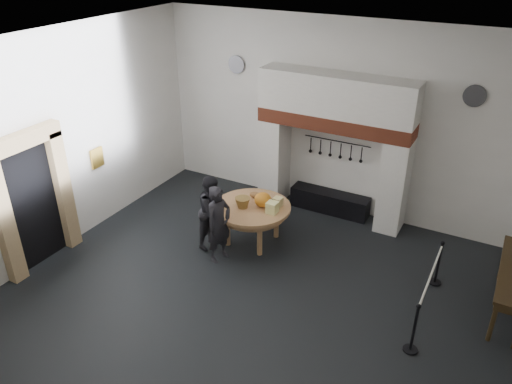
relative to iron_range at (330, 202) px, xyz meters
The scene contains 29 objects.
floor 3.73m from the iron_range, 90.00° to the right, with size 9.00×8.00×0.02m, color black.
ceiling 5.65m from the iron_range, 90.00° to the right, with size 9.00×8.00×0.02m, color silver.
wall_back 2.02m from the iron_range, 90.00° to the left, with size 9.00×0.02×4.50m, color silver.
wall_front 7.97m from the iron_range, 90.00° to the right, with size 9.00×0.02×4.50m, color silver.
wall_left 6.17m from the iron_range, 140.42° to the right, with size 0.02×8.00×4.50m, color silver.
chimney_pier_left 1.69m from the iron_range, behind, with size 0.55×0.70×2.15m, color silver.
chimney_pier_right 1.69m from the iron_range, ahead, with size 0.55×0.70×2.15m, color silver.
hearth_brick_band 2.06m from the iron_range, 90.00° to the right, with size 3.50×0.72×0.32m, color #9E442B.
chimney_hood 2.67m from the iron_range, 90.00° to the right, with size 3.50×0.70×0.90m, color silver.
iron_range is the anchor object (origin of this frame).
utensil_rail 1.51m from the iron_range, 90.00° to the left, with size 0.02×0.02×1.60m, color black.
door_recess 6.58m from the iron_range, 133.44° to the right, with size 0.04×1.10×2.50m, color black.
door_jamb_near 7.05m from the iron_range, 128.94° to the right, with size 0.22×0.30×2.60m, color tan.
door_jamb_far 6.04m from the iron_range, 137.45° to the right, with size 0.22×0.30×2.60m, color tan.
door_lintel 6.87m from the iron_range, 132.86° to the right, with size 0.22×1.70×0.30m, color tan.
wall_plaque 5.49m from the iron_range, 146.73° to the right, with size 0.05×0.34×0.44m, color gold.
work_table 2.36m from the iron_range, 116.18° to the right, with size 1.65×1.65×0.07m, color tan.
pumpkin 2.25m from the iron_range, 112.50° to the right, with size 0.36×0.36×0.31m, color #C36A1B.
cheese_block_big 2.28m from the iron_range, 103.59° to the right, with size 0.22×0.22×0.24m, color #E7E48A.
cheese_block_small 2.01m from the iron_range, 106.34° to the right, with size 0.18×0.18×0.20m, color #E7D68A.
wicker_basket 2.59m from the iron_range, 117.76° to the right, with size 0.32×0.32×0.22m, color olive.
bread_loaf 2.14m from the iron_range, 123.10° to the right, with size 0.31×0.18×0.13m, color olive.
visitor_near 3.27m from the iron_range, 113.38° to the right, with size 0.60×0.40×1.65m, color black.
visitor_far 3.10m from the iron_range, 123.30° to the right, with size 0.79×0.61×1.62m, color black.
pewter_plate_back_left 4.01m from the iron_range, behind, with size 0.44×0.44×0.03m, color #4C4C51.
pewter_plate_back_right 4.01m from the iron_range, ahead, with size 0.44×0.44×0.03m, color #4C4C51.
barrier_post_near 4.63m from the iron_range, 52.41° to the right, with size 0.05×0.05×0.90m, color black.
barrier_post_far 3.29m from the iron_range, 30.57° to the right, with size 0.05×0.05×0.90m, color black.
barrier_rope 3.93m from the iron_range, 43.38° to the right, with size 0.04×0.04×2.00m, color silver.
Camera 1 is at (3.47, -6.41, 6.06)m, focal length 35.00 mm.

